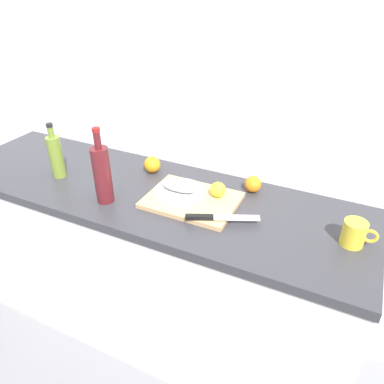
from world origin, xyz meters
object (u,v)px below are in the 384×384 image
at_px(fish_fillet, 179,187).
at_px(lemon_0, 218,190).
at_px(orange_0, 253,184).
at_px(olive_oil_bottle, 56,156).
at_px(coffee_mug_0, 354,234).
at_px(wine_bottle, 102,174).
at_px(chef_knife, 213,217).
at_px(white_plate, 179,192).
at_px(cutting_board, 192,200).

xyz_separation_m(fish_fillet, lemon_0, (0.16, 0.05, 0.00)).
bearing_deg(orange_0, fish_fillet, -145.63).
height_order(olive_oil_bottle, coffee_mug_0, olive_oil_bottle).
bearing_deg(wine_bottle, fish_fillet, 30.37).
xyz_separation_m(chef_knife, wine_bottle, (-0.48, -0.05, 0.10)).
bearing_deg(orange_0, white_plate, -145.63).
xyz_separation_m(cutting_board, fish_fillet, (-0.07, 0.01, 0.04)).
height_order(chef_knife, coffee_mug_0, coffee_mug_0).
height_order(cutting_board, wine_bottle, wine_bottle).
relative_size(cutting_board, wine_bottle, 1.15).
relative_size(wine_bottle, orange_0, 4.50).
distance_m(fish_fillet, coffee_mug_0, 0.71).
distance_m(olive_oil_bottle, wine_bottle, 0.35).
xyz_separation_m(cutting_board, chef_knife, (0.14, -0.10, 0.02)).
bearing_deg(white_plate, coffee_mug_0, -1.24).
bearing_deg(lemon_0, olive_oil_bottle, -170.40).
bearing_deg(coffee_mug_0, olive_oil_bottle, -177.24).
xyz_separation_m(lemon_0, wine_bottle, (-0.43, -0.21, 0.08)).
relative_size(olive_oil_bottle, coffee_mug_0, 2.16).
height_order(fish_fillet, lemon_0, lemon_0).
xyz_separation_m(cutting_board, wine_bottle, (-0.34, -0.15, 0.12)).
relative_size(chef_knife, wine_bottle, 0.83).
height_order(white_plate, orange_0, orange_0).
xyz_separation_m(cutting_board, white_plate, (-0.07, 0.01, 0.02)).
bearing_deg(cutting_board, white_plate, 171.17).
distance_m(lemon_0, wine_bottle, 0.49).
bearing_deg(cutting_board, olive_oil_bottle, -174.20).
distance_m(lemon_0, coffee_mug_0, 0.56).
height_order(cutting_board, orange_0, orange_0).
bearing_deg(lemon_0, chef_knife, -73.73).
bearing_deg(chef_knife, orange_0, 53.59).
bearing_deg(orange_0, cutting_board, -136.25).
bearing_deg(chef_knife, coffee_mug_0, -13.09).
xyz_separation_m(chef_knife, coffee_mug_0, (0.51, 0.10, 0.02)).
height_order(fish_fillet, orange_0, orange_0).
distance_m(white_plate, chef_knife, 0.24).
distance_m(cutting_board, white_plate, 0.07).
xyz_separation_m(white_plate, olive_oil_bottle, (-0.61, -0.08, 0.08)).
relative_size(chef_knife, lemon_0, 4.16).
xyz_separation_m(lemon_0, coffee_mug_0, (0.55, -0.07, -0.00)).
relative_size(white_plate, coffee_mug_0, 1.79).
distance_m(wine_bottle, orange_0, 0.66).
relative_size(lemon_0, orange_0, 0.90).
relative_size(white_plate, wine_bottle, 0.66).
bearing_deg(lemon_0, white_plate, -162.35).
relative_size(lemon_0, olive_oil_bottle, 0.25).
xyz_separation_m(white_plate, chef_knife, (0.21, -0.11, 0.00)).
height_order(chef_knife, wine_bottle, wine_bottle).
bearing_deg(chef_knife, cutting_board, 119.39).
distance_m(fish_fillet, chef_knife, 0.24).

